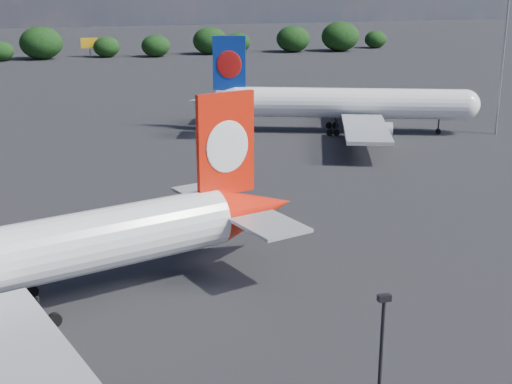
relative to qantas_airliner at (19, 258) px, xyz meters
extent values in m
plane|color=black|center=(1.04, 47.62, -4.45)|extent=(500.00, 500.00, 0.00)
cone|color=red|center=(18.66, 5.86, 0.14)|extent=(8.38, 6.58, 4.59)
cube|color=red|center=(16.03, 5.03, 6.02)|extent=(4.96, 1.95, 8.26)
ellipsoid|color=white|center=(16.11, 4.77, 5.86)|extent=(3.73, 1.33, 4.22)
ellipsoid|color=white|center=(15.95, 5.29, 5.86)|extent=(3.73, 1.33, 4.22)
cube|color=#A8AAB0|center=(18.42, 0.49, 0.51)|extent=(5.59, 6.49, 0.28)
cube|color=#A8AAB0|center=(15.39, 10.12, 0.51)|extent=(5.59, 6.49, 0.28)
cube|color=#A8AAB0|center=(0.33, -12.41, -1.32)|extent=(11.19, 19.31, 0.51)
cylinder|color=black|center=(1.08, -2.55, -3.07)|extent=(0.32, 0.32, 2.30)
cylinder|color=black|center=(1.08, -2.55, -3.94)|extent=(1.09, 0.70, 1.01)
cylinder|color=black|center=(2.05, -2.24, -3.94)|extent=(1.09, 0.70, 1.01)
cylinder|color=black|center=(-0.57, 2.71, -3.07)|extent=(0.32, 0.32, 2.30)
cylinder|color=black|center=(-0.57, 2.71, -3.94)|extent=(1.09, 0.70, 1.01)
cylinder|color=black|center=(0.40, 3.01, -3.94)|extent=(1.09, 0.70, 1.01)
cylinder|color=white|center=(46.00, 51.32, 0.13)|extent=(34.21, 16.18, 4.57)
sphere|color=white|center=(62.32, 45.38, 0.13)|extent=(5.86, 5.86, 4.57)
cone|color=white|center=(26.23, 58.51, 0.13)|extent=(8.44, 6.80, 4.57)
cube|color=#0D2F96|center=(28.81, 57.58, 5.98)|extent=(4.88, 2.15, 8.23)
ellipsoid|color=red|center=(28.72, 57.32, 5.81)|extent=(3.67, 1.48, 4.21)
ellipsoid|color=red|center=(28.91, 57.83, 5.81)|extent=(3.67, 1.48, 4.21)
cube|color=#A8AAB0|center=(26.23, 53.16, 0.49)|extent=(5.74, 6.56, 0.27)
cube|color=#A8AAB0|center=(29.67, 62.61, 0.49)|extent=(5.74, 6.56, 0.27)
cube|color=#A8AAB0|center=(43.65, 39.53, -1.34)|extent=(11.84, 19.22, 0.50)
cube|color=#A8AAB0|center=(51.78, 61.87, -1.34)|extent=(11.84, 19.22, 0.50)
cylinder|color=#A8AAB0|center=(46.93, 43.20, -2.53)|extent=(5.14, 3.88, 2.47)
cube|color=#A8AAB0|center=(46.93, 43.20, -1.89)|extent=(1.98, 0.95, 1.10)
cylinder|color=#A8AAB0|center=(51.93, 56.95, -2.53)|extent=(5.14, 3.88, 2.47)
cube|color=#A8AAB0|center=(51.93, 56.95, -1.89)|extent=(1.98, 0.95, 1.10)
cylinder|color=black|center=(43.34, 49.37, -3.08)|extent=(0.33, 0.33, 2.29)
cylinder|color=black|center=(43.34, 49.37, -3.94)|extent=(1.09, 0.73, 1.01)
cylinder|color=black|center=(42.39, 49.72, -3.94)|extent=(1.09, 0.73, 1.01)
cylinder|color=black|center=(45.22, 54.53, -3.08)|extent=(0.33, 0.33, 2.29)
cylinder|color=black|center=(45.22, 54.53, -3.94)|extent=(1.09, 0.73, 1.01)
cylinder|color=black|center=(44.27, 54.87, -3.94)|extent=(1.09, 0.73, 1.01)
cylinder|color=black|center=(58.88, 46.63, -3.12)|extent=(0.28, 0.28, 2.29)
cylinder|color=black|center=(58.88, 46.63, -4.04)|extent=(0.88, 0.58, 0.82)
cube|color=black|center=(16.00, -24.22, 6.07)|extent=(0.55, 0.30, 0.28)
cylinder|color=gray|center=(67.35, 44.23, 7.17)|extent=(0.30, 0.30, 23.23)
cube|color=gold|center=(13.04, 169.62, -0.45)|extent=(5.00, 0.30, 3.00)
cylinder|color=gray|center=(13.04, 169.62, -3.20)|extent=(0.30, 0.30, 2.50)
ellipsoid|color=black|center=(-11.55, 164.59, -1.67)|extent=(7.23, 6.12, 5.56)
ellipsoid|color=black|center=(-0.51, 166.33, 0.19)|extent=(12.06, 10.20, 9.27)
ellipsoid|color=black|center=(17.75, 166.89, -1.47)|extent=(7.74, 6.55, 5.95)
ellipsoid|color=black|center=(31.77, 163.97, -1.21)|extent=(8.41, 7.12, 6.47)
ellipsoid|color=black|center=(48.67, 166.69, -0.38)|extent=(10.57, 8.95, 8.13)
ellipsoid|color=black|center=(58.17, 169.79, -1.38)|extent=(7.97, 6.75, 6.13)
ellipsoid|color=black|center=(74.95, 165.99, -0.37)|extent=(10.60, 8.97, 8.15)
ellipsoid|color=black|center=(90.13, 164.59, 0.19)|extent=(12.04, 10.19, 9.26)
ellipsoid|color=black|center=(105.25, 171.01, -1.59)|extent=(7.43, 6.29, 5.72)
camera|label=1|loc=(3.68, -48.82, 18.95)|focal=50.00mm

